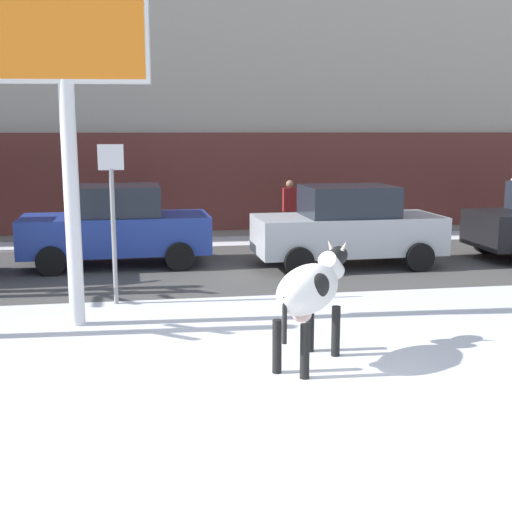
# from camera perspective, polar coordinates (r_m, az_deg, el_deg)

# --- Properties ---
(ground_plane) EXTENTS (120.00, 120.00, 0.00)m
(ground_plane) POSITION_cam_1_polar(r_m,az_deg,el_deg) (8.19, 0.69, -11.18)
(ground_plane) COLOR white
(road_strip) EXTENTS (60.00, 5.60, 0.01)m
(road_strip) POSITION_cam_1_polar(r_m,az_deg,el_deg) (15.18, -4.17, -0.96)
(road_strip) COLOR #514F4C
(road_strip) RESTS_ON ground
(building_facade) EXTENTS (44.00, 6.10, 13.00)m
(building_facade) POSITION_cam_1_polar(r_m,az_deg,el_deg) (22.57, -6.27, 19.31)
(building_facade) COLOR #A39989
(building_facade) RESTS_ON ground
(cow_holstein) EXTENTS (1.52, 1.73, 1.54)m
(cow_holstein) POSITION_cam_1_polar(r_m,az_deg,el_deg) (8.76, 4.72, -2.90)
(cow_holstein) COLOR silver
(cow_holstein) RESTS_ON ground
(billboard) EXTENTS (2.53, 0.47, 5.56)m
(billboard) POSITION_cam_1_polar(r_m,az_deg,el_deg) (10.74, -16.09, 17.02)
(billboard) COLOR silver
(billboard) RESTS_ON ground
(car_blue_sedan) EXTENTS (4.25, 2.07, 1.84)m
(car_blue_sedan) POSITION_cam_1_polar(r_m,az_deg,el_deg) (15.55, -11.87, 2.49)
(car_blue_sedan) COLOR #233D9E
(car_blue_sedan) RESTS_ON ground
(car_silver_sedan) EXTENTS (4.25, 2.07, 1.84)m
(car_silver_sedan) POSITION_cam_1_polar(r_m,az_deg,el_deg) (15.30, 7.83, 2.49)
(car_silver_sedan) COLOR #B7BABF
(car_silver_sedan) RESTS_ON ground
(pedestrian_near_billboard) EXTENTS (0.36, 0.24, 1.73)m
(pedestrian_near_billboard) POSITION_cam_1_polar(r_m,az_deg,el_deg) (18.38, 2.87, 3.83)
(pedestrian_near_billboard) COLOR #282833
(pedestrian_near_billboard) RESTS_ON ground
(pedestrian_by_cars) EXTENTS (0.36, 0.24, 1.73)m
(pedestrian_by_cars) POSITION_cam_1_polar(r_m,az_deg,el_deg) (20.82, 21.03, 3.93)
(pedestrian_by_cars) COLOR #282833
(pedestrian_by_cars) RESTS_ON ground
(street_sign) EXTENTS (0.44, 0.08, 2.82)m
(street_sign) POSITION_cam_1_polar(r_m,az_deg,el_deg) (11.94, -12.13, 3.78)
(street_sign) COLOR gray
(street_sign) RESTS_ON ground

